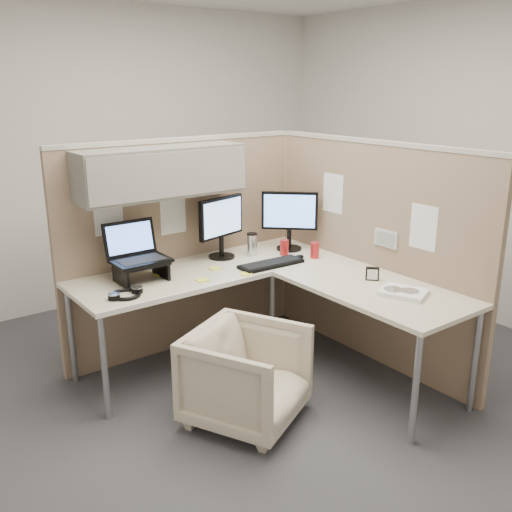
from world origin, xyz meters
TOP-DOWN VIEW (x-y plane):
  - ground at (0.00, 0.00)m, footprint 4.50×4.50m
  - partition_back at (-0.22, 0.83)m, footprint 2.00×0.36m
  - partition_right at (0.90, -0.07)m, footprint 0.07×2.03m
  - desk at (0.12, 0.13)m, footprint 2.00×1.98m
  - office_chair at (-0.37, -0.28)m, footprint 0.84×0.82m
  - monitor_left at (0.11, 0.69)m, footprint 0.44×0.20m
  - monitor_right at (0.66, 0.55)m, footprint 0.34×0.33m
  - laptop_station at (-0.62, 0.61)m, footprint 0.37×0.32m
  - keyboard at (0.28, 0.31)m, footprint 0.50×0.18m
  - mouse at (0.55, 0.31)m, footprint 0.09×0.07m
  - travel_mug at (0.33, 0.61)m, footprint 0.08×0.08m
  - soda_can_green at (0.67, 0.26)m, footprint 0.07×0.07m
  - soda_can_silver at (0.53, 0.46)m, footprint 0.07×0.07m
  - sticky_note_a at (-0.30, 0.32)m, footprint 0.08×0.08m
  - sticky_note_b at (0.02, 0.25)m, footprint 0.10×0.10m
  - sticky_note_c at (-0.46, 0.61)m, footprint 0.10×0.10m
  - sticky_note_d at (-0.09, 0.49)m, footprint 0.08×0.08m
  - headphones at (-0.83, 0.36)m, footprint 0.24×0.22m
  - paper_stack at (0.57, -0.66)m, footprint 0.31×0.34m
  - desk_clock at (0.63, -0.35)m, footprint 0.09×0.09m

SIDE VIEW (x-z plane):
  - ground at x=0.00m, z-range 0.00..0.00m
  - office_chair at x=-0.37m, z-range 0.00..0.65m
  - desk at x=0.12m, z-range 0.32..1.05m
  - sticky_note_a at x=-0.30m, z-range 0.73..0.74m
  - sticky_note_b at x=0.02m, z-range 0.73..0.74m
  - sticky_note_c at x=-0.46m, z-range 0.73..0.74m
  - sticky_note_d at x=-0.09m, z-range 0.73..0.74m
  - keyboard at x=0.28m, z-range 0.73..0.75m
  - headphones at x=-0.83m, z-range 0.73..0.76m
  - paper_stack at x=0.57m, z-range 0.73..0.76m
  - mouse at x=0.55m, z-range 0.73..0.76m
  - desk_clock at x=0.63m, z-range 0.73..0.82m
  - soda_can_green at x=0.67m, z-range 0.73..0.85m
  - soda_can_silver at x=0.53m, z-range 0.73..0.85m
  - travel_mug at x=0.33m, z-range 0.73..0.90m
  - partition_right at x=0.90m, z-range 0.00..1.63m
  - laptop_station at x=-0.62m, z-range 0.68..1.07m
  - monitor_left at x=0.11m, z-range 0.77..1.24m
  - monitor_right at x=0.66m, z-range 0.77..1.24m
  - partition_back at x=-0.22m, z-range 0.28..1.91m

